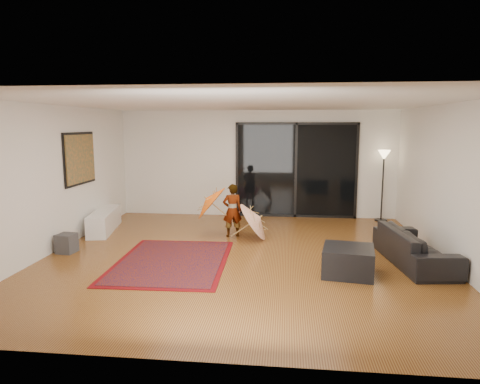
# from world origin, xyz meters

# --- Properties ---
(floor) EXTENTS (7.00, 7.00, 0.00)m
(floor) POSITION_xyz_m (0.00, 0.00, 0.00)
(floor) COLOR brown
(floor) RESTS_ON ground
(ceiling) EXTENTS (7.00, 7.00, 0.00)m
(ceiling) POSITION_xyz_m (0.00, 0.00, 2.70)
(ceiling) COLOR white
(ceiling) RESTS_ON wall_back
(wall_back) EXTENTS (7.00, 0.00, 7.00)m
(wall_back) POSITION_xyz_m (0.00, 3.50, 1.35)
(wall_back) COLOR silver
(wall_back) RESTS_ON floor
(wall_front) EXTENTS (7.00, 0.00, 7.00)m
(wall_front) POSITION_xyz_m (0.00, -3.50, 1.35)
(wall_front) COLOR silver
(wall_front) RESTS_ON floor
(wall_left) EXTENTS (0.00, 7.00, 7.00)m
(wall_left) POSITION_xyz_m (-3.50, 0.00, 1.35)
(wall_left) COLOR silver
(wall_left) RESTS_ON floor
(wall_right) EXTENTS (0.00, 7.00, 7.00)m
(wall_right) POSITION_xyz_m (3.50, 0.00, 1.35)
(wall_right) COLOR silver
(wall_right) RESTS_ON floor
(sliding_door) EXTENTS (3.06, 0.07, 2.40)m
(sliding_door) POSITION_xyz_m (1.00, 3.47, 1.20)
(sliding_door) COLOR black
(sliding_door) RESTS_ON wall_back
(painting) EXTENTS (0.04, 1.28, 1.08)m
(painting) POSITION_xyz_m (-3.46, 1.00, 1.65)
(painting) COLOR black
(painting) RESTS_ON wall_left
(media_console) EXTENTS (0.71, 1.69, 0.46)m
(media_console) POSITION_xyz_m (-3.25, 1.54, 0.23)
(media_console) COLOR white
(media_console) RESTS_ON floor
(speaker) EXTENTS (0.34, 0.34, 0.35)m
(speaker) POSITION_xyz_m (-3.25, -0.13, 0.18)
(speaker) COLOR #424244
(speaker) RESTS_ON floor
(persian_rug) EXTENTS (1.94, 2.65, 0.02)m
(persian_rug) POSITION_xyz_m (-1.18, -0.45, 0.01)
(persian_rug) COLOR #62080C
(persian_rug) RESTS_ON floor
(sofa) EXTENTS (1.02, 2.08, 0.58)m
(sofa) POSITION_xyz_m (2.95, -0.07, 0.29)
(sofa) COLOR black
(sofa) RESTS_ON floor
(ottoman) EXTENTS (0.88, 0.88, 0.44)m
(ottoman) POSITION_xyz_m (1.75, -0.75, 0.22)
(ottoman) COLOR black
(ottoman) RESTS_ON floor
(floor_lamp) EXTENTS (0.30, 0.30, 1.74)m
(floor_lamp) POSITION_xyz_m (3.10, 3.25, 1.37)
(floor_lamp) COLOR black
(floor_lamp) RESTS_ON floor
(child) EXTENTS (0.47, 0.39, 1.12)m
(child) POSITION_xyz_m (-0.35, 1.36, 0.56)
(child) COLOR #999999
(child) RESTS_ON floor
(parasol_orange) EXTENTS (0.70, 0.88, 0.90)m
(parasol_orange) POSITION_xyz_m (-0.90, 1.31, 0.73)
(parasol_orange) COLOR #F6600C
(parasol_orange) RESTS_ON child
(parasol_white) EXTENTS (0.66, 0.88, 0.95)m
(parasol_white) POSITION_xyz_m (0.25, 1.21, 0.50)
(parasol_white) COLOR white
(parasol_white) RESTS_ON floor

